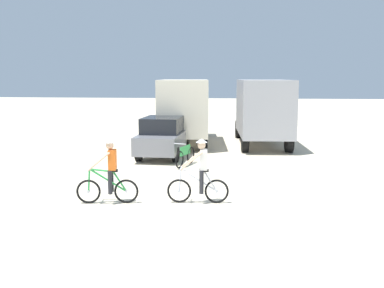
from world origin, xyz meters
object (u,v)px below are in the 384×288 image
at_px(box_truck_grey_hauler, 262,109).
at_px(bicycle_spare, 185,156).
at_px(cyclist_cowboy_hat, 200,173).
at_px(cyclist_orange_shirt, 109,174).
at_px(sedan_parked, 163,137).
at_px(box_truck_cream_rv, 184,108).

relative_size(box_truck_grey_hauler, bicycle_spare, 4.14).
relative_size(box_truck_grey_hauler, cyclist_cowboy_hat, 3.78).
distance_m(cyclist_orange_shirt, cyclist_cowboy_hat, 2.53).
height_order(sedan_parked, cyclist_cowboy_hat, cyclist_cowboy_hat).
relative_size(box_truck_grey_hauler, sedan_parked, 1.61).
distance_m(box_truck_cream_rv, cyclist_orange_shirt, 11.40).
height_order(box_truck_cream_rv, box_truck_grey_hauler, same).
distance_m(box_truck_cream_rv, box_truck_grey_hauler, 4.04).
xyz_separation_m(box_truck_cream_rv, box_truck_grey_hauler, (4.03, -0.17, 0.00)).
distance_m(box_truck_grey_hauler, cyclist_orange_shirt, 12.18).
height_order(box_truck_cream_rv, sedan_parked, box_truck_cream_rv).
xyz_separation_m(box_truck_grey_hauler, cyclist_orange_shirt, (-4.79, -11.16, -1.03)).
distance_m(box_truck_grey_hauler, bicycle_spare, 6.81).
height_order(box_truck_cream_rv, cyclist_orange_shirt, box_truck_cream_rv).
distance_m(sedan_parked, cyclist_orange_shirt, 7.39).
bearing_deg(box_truck_cream_rv, cyclist_cowboy_hat, -80.98).
relative_size(cyclist_cowboy_hat, bicycle_spare, 1.10).
xyz_separation_m(sedan_parked, cyclist_orange_shirt, (-0.28, -7.39, -0.04)).
xyz_separation_m(cyclist_orange_shirt, cyclist_cowboy_hat, (2.51, 0.29, 0.00)).
bearing_deg(sedan_parked, bicycle_spare, -58.76).
relative_size(sedan_parked, cyclist_orange_shirt, 2.34).
height_order(box_truck_cream_rv, bicycle_spare, box_truck_cream_rv).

